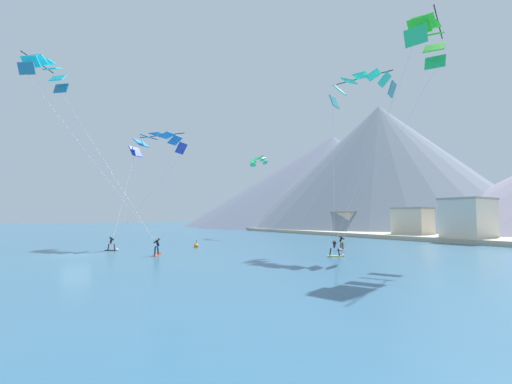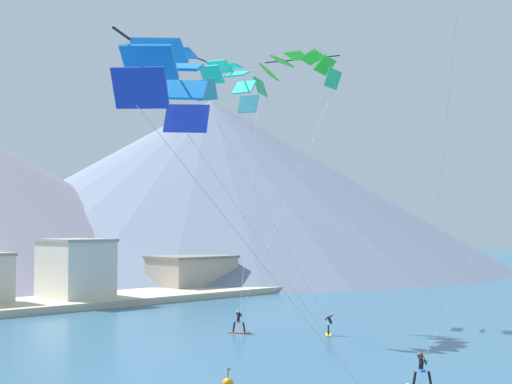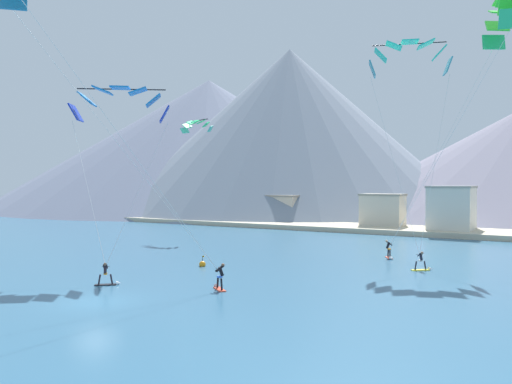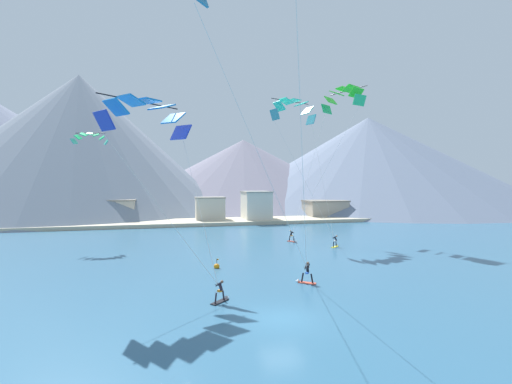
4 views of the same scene
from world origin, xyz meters
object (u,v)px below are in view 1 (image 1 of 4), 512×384
kitesurfer_far_left (341,245)px  parafoil_kite_near_trail (158,142)px  parafoil_kite_distant_high_outer (258,160)px  kitesurfer_near_lead (337,252)px  race_marker_buoy (196,246)px  kitesurfer_mid_center (158,250)px  parafoil_kite_near_lead (361,85)px  parafoil_kite_mid_center (46,71)px  parafoil_kite_far_left (427,38)px  kitesurfer_near_trail (113,247)px

kitesurfer_far_left → parafoil_kite_near_trail: bearing=-139.8°
kitesurfer_far_left → parafoil_kite_distant_high_outer: bearing=166.2°
kitesurfer_near_lead → parafoil_kite_distant_high_outer: size_ratio=0.33×
parafoil_kite_near_trail → race_marker_buoy: parafoil_kite_near_trail is taller
kitesurfer_mid_center → parafoil_kite_near_lead: bearing=72.3°
kitesurfer_mid_center → parafoil_kite_distant_high_outer: size_ratio=0.37×
parafoil_kite_mid_center → race_marker_buoy: 25.01m
kitesurfer_near_lead → kitesurfer_mid_center: size_ratio=0.91×
parafoil_kite_near_lead → race_marker_buoy: 27.82m
kitesurfer_near_lead → parafoil_kite_near_trail: (-22.57, -10.65, 13.58)m
parafoil_kite_distant_high_outer → kitesurfer_near_lead: bearing=-20.2°
kitesurfer_far_left → parafoil_kite_far_left: (9.19, 2.94, 21.04)m
kitesurfer_near_lead → parafoil_kite_far_left: bearing=57.2°
parafoil_kite_near_trail → parafoil_kite_far_left: parafoil_kite_far_left is taller
kitesurfer_far_left → race_marker_buoy: bearing=-134.8°
kitesurfer_far_left → parafoil_kite_near_trail: (-18.44, -15.57, 13.48)m
parafoil_kite_mid_center → parafoil_kite_far_left: size_ratio=0.86×
kitesurfer_near_trail → kitesurfer_mid_center: size_ratio=0.91×
kitesurfer_mid_center → race_marker_buoy: (-6.42, 6.72, -0.41)m
kitesurfer_near_lead → kitesurfer_near_trail: kitesurfer_near_trail is taller
parafoil_kite_mid_center → kitesurfer_near_trail: bearing=89.5°
kitesurfer_near_trail → kitesurfer_far_left: bearing=59.1°
kitesurfer_near_trail → kitesurfer_mid_center: 7.77m
kitesurfer_mid_center → parafoil_kite_far_left: bearing=55.7°
parafoil_kite_far_left → parafoil_kite_distant_high_outer: size_ratio=4.36×
kitesurfer_near_lead → parafoil_kite_distant_high_outer: bearing=159.8°
kitesurfer_far_left → parafoil_kite_mid_center: bearing=-114.5°
kitesurfer_near_lead → race_marker_buoy: kitesurfer_near_lead is taller
parafoil_kite_near_trail → parafoil_kite_far_left: 34.11m
parafoil_kite_near_trail → parafoil_kite_far_left: bearing=33.8°
kitesurfer_near_lead → kitesurfer_far_left: (-4.13, 4.92, 0.10)m
kitesurfer_near_lead → parafoil_kite_near_lead: (-3.02, 7.63, 18.87)m
kitesurfer_far_left → parafoil_kite_far_left: bearing=17.8°
race_marker_buoy → parafoil_kite_far_left: bearing=35.5°
parafoil_kite_mid_center → parafoil_kite_distant_high_outer: 38.70m
parafoil_kite_mid_center → parafoil_kite_far_left: 39.05m
parafoil_kite_far_left → parafoil_kite_distant_high_outer: parafoil_kite_far_left is taller
parafoil_kite_near_trail → parafoil_kite_mid_center: (5.27, -13.39, 4.83)m
parafoil_kite_distant_high_outer → kitesurfer_mid_center: bearing=-50.0°
kitesurfer_near_trail → race_marker_buoy: (0.84, 9.51, -0.30)m
kitesurfer_near_trail → parafoil_kite_near_lead: (14.23, 24.59, 18.87)m
parafoil_kite_near_trail → race_marker_buoy: (6.16, 3.20, -13.87)m
kitesurfer_near_lead → parafoil_kite_far_left: 23.11m
parafoil_kite_near_trail → kitesurfer_near_lead: bearing=25.3°
kitesurfer_mid_center → kitesurfer_far_left: bearing=72.9°
kitesurfer_near_lead → kitesurfer_mid_center: (-9.99, -14.17, 0.12)m
kitesurfer_mid_center → parafoil_kite_mid_center: parafoil_kite_mid_center is taller
kitesurfer_far_left → race_marker_buoy: size_ratio=1.75×
parafoil_kite_far_left → race_marker_buoy: (-21.47, -15.31, -21.43)m
kitesurfer_near_trail → parafoil_kite_near_trail: bearing=130.2°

